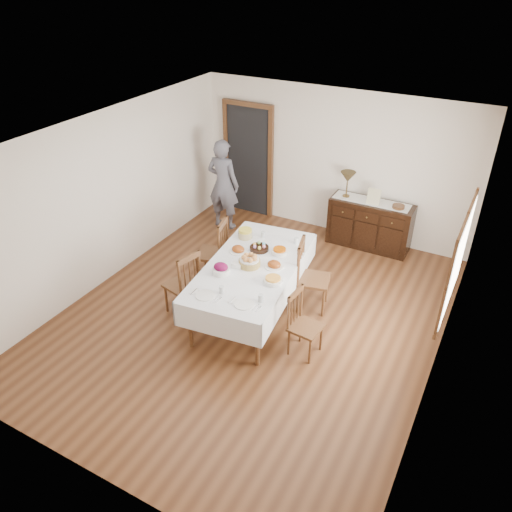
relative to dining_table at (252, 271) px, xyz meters
The scene contains 26 objects.
ground 0.72m from the dining_table, 57.47° to the right, with size 6.00×6.00×0.00m, color brown.
room_shell 1.00m from the dining_table, 105.40° to the left, with size 5.02×6.02×2.65m.
dining_table is the anchor object (origin of this frame).
chair_left_near 0.97m from the dining_table, 150.50° to the right, with size 0.51×0.51×1.02m.
chair_left_far 1.02m from the dining_table, 153.85° to the left, with size 0.53×0.53×1.06m.
chair_right_near 1.09m from the dining_table, 23.85° to the right, with size 0.41×0.41×0.91m.
chair_right_far 0.85m from the dining_table, 36.81° to the left, with size 0.54×0.54×1.08m.
sideboard 2.80m from the dining_table, 71.33° to the left, with size 1.42×0.52×0.85m.
person 2.73m from the dining_table, 129.88° to the left, with size 0.56×0.36×1.81m, color slate.
bread_basket 0.17m from the dining_table, 122.47° to the right, with size 0.30×0.30×0.17m.
egg_basket 0.44m from the dining_table, 104.32° to the left, with size 0.28×0.28×0.11m.
ham_platter_a 0.43m from the dining_table, 147.57° to the left, with size 0.27×0.27×0.11m.
ham_platter_b 0.33m from the dining_table, 19.62° to the left, with size 0.27×0.27×0.11m.
beet_bowl 0.49m from the dining_table, 125.22° to the right, with size 0.24×0.24×0.15m.
carrot_bowl 0.51m from the dining_table, 66.09° to the left, with size 0.24×0.24×0.08m.
pineapple_bowl 0.79m from the dining_table, 126.28° to the left, with size 0.21×0.21×0.14m.
casserole_dish 0.52m from the dining_table, 28.73° to the right, with size 0.26×0.26×0.08m.
butter_dish 0.25m from the dining_table, 133.13° to the right, with size 0.15×0.11×0.07m.
setting_left 0.87m from the dining_table, 98.40° to the right, with size 0.43×0.31×0.10m.
setting_right 0.88m from the dining_table, 63.36° to the right, with size 0.43×0.31×0.10m.
glass_far_a 0.80m from the dining_table, 106.47° to the left, with size 0.06×0.06×0.10m.
glass_far_b 0.88m from the dining_table, 70.30° to the left, with size 0.07×0.07×0.10m.
runner 2.80m from the dining_table, 71.99° to the left, with size 1.30×0.35×0.01m.
table_lamp 2.71m from the dining_table, 81.01° to the left, with size 0.26×0.26×0.46m.
picture_frame 2.73m from the dining_table, 70.28° to the left, with size 0.22×0.08×0.28m.
deco_bowl 2.93m from the dining_table, 62.88° to the left, with size 0.20×0.20×0.06m.
Camera 1 is at (2.74, -4.98, 4.49)m, focal length 35.00 mm.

